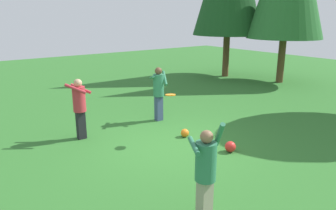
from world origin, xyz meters
TOP-DOWN VIEW (x-y plane):
  - ground_plane at (0.00, 0.00)m, footprint 40.00×40.00m
  - person_thrower at (2.87, -1.43)m, footprint 0.63×0.64m
  - person_catcher at (-1.90, 0.99)m, footprint 0.72×0.68m
  - person_bystander at (-1.86, -1.63)m, footprint 0.74×0.74m
  - frisbee at (-0.23, 0.21)m, footprint 0.36×0.36m
  - ball_red at (1.21, 0.99)m, footprint 0.27×0.27m
  - ball_orange at (-0.25, 0.73)m, footprint 0.23×0.23m

SIDE VIEW (x-z plane):
  - ground_plane at x=0.00m, z-range 0.00..0.00m
  - ball_orange at x=-0.25m, z-range 0.00..0.23m
  - ball_red at x=1.21m, z-range 0.00..0.27m
  - person_thrower at x=2.87m, z-range 0.07..1.82m
  - person_bystander at x=-1.86m, z-range 0.16..1.83m
  - person_catcher at x=-1.90m, z-range 0.16..1.88m
  - frisbee at x=-0.23m, z-range 1.27..1.32m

